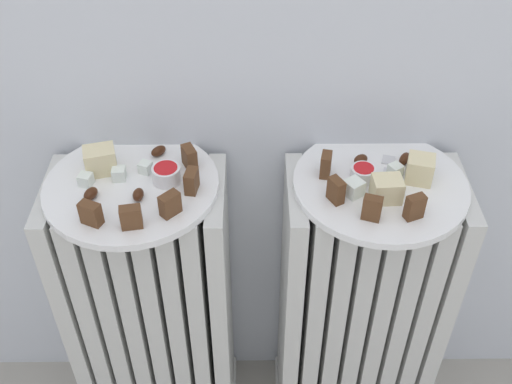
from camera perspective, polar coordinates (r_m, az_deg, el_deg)
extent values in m
cube|color=silver|center=(1.22, -15.71, -10.32)|extent=(0.03, 0.18, 0.59)
cube|color=silver|center=(1.21, -13.98, -10.39)|extent=(0.03, 0.18, 0.59)
cube|color=silver|center=(1.20, -12.22, -10.45)|extent=(0.03, 0.18, 0.59)
cube|color=silver|center=(1.20, -10.44, -10.50)|extent=(0.03, 0.18, 0.59)
cube|color=silver|center=(1.19, -8.64, -10.54)|extent=(0.03, 0.18, 0.59)
cube|color=silver|center=(1.19, -6.83, -10.57)|extent=(0.03, 0.18, 0.59)
cube|color=silver|center=(1.18, -5.00, -10.60)|extent=(0.03, 0.18, 0.59)
cube|color=silver|center=(1.18, -3.16, -10.61)|extent=(0.03, 0.18, 0.59)
cube|color=silver|center=(1.18, 3.16, -10.57)|extent=(0.03, 0.18, 0.59)
cube|color=silver|center=(1.18, 4.99, -10.53)|extent=(0.03, 0.18, 0.59)
cube|color=silver|center=(1.19, 6.82, -10.49)|extent=(0.03, 0.18, 0.59)
cube|color=silver|center=(1.19, 8.63, -10.43)|extent=(0.03, 0.18, 0.59)
cube|color=silver|center=(1.20, 10.42, -10.37)|extent=(0.03, 0.18, 0.59)
cube|color=silver|center=(1.21, 12.19, -10.29)|extent=(0.03, 0.18, 0.59)
cube|color=silver|center=(1.22, 13.94, -10.21)|extent=(0.03, 0.18, 0.59)
cube|color=silver|center=(1.22, 15.66, -10.12)|extent=(0.03, 0.18, 0.59)
cylinder|color=white|center=(0.98, -11.46, 0.56)|extent=(0.27, 0.27, 0.01)
cylinder|color=white|center=(0.98, 11.43, 0.68)|extent=(0.27, 0.27, 0.01)
cube|color=#56351E|center=(0.91, -15.07, -1.94)|extent=(0.03, 0.03, 0.04)
cube|color=#56351E|center=(0.89, -11.51, -2.31)|extent=(0.03, 0.02, 0.04)
cube|color=#56351E|center=(0.90, -7.97, -1.13)|extent=(0.03, 0.03, 0.04)
cube|color=#56351E|center=(0.94, -6.00, 1.02)|extent=(0.02, 0.03, 0.04)
cube|color=#56351E|center=(0.98, -6.19, 3.22)|extent=(0.03, 0.03, 0.04)
cube|color=beige|center=(1.00, -14.23, 2.87)|extent=(0.06, 0.05, 0.04)
cube|color=white|center=(0.98, -15.51, 1.11)|extent=(0.02, 0.02, 0.02)
cube|color=white|center=(0.98, -12.59, 1.67)|extent=(0.02, 0.02, 0.02)
cube|color=white|center=(0.99, -10.21, 2.26)|extent=(0.02, 0.02, 0.02)
ellipsoid|color=#3D1E0F|center=(0.94, -10.86, -0.23)|extent=(0.02, 0.03, 0.02)
ellipsoid|color=#3D1E0F|center=(1.02, -9.02, 3.77)|extent=(0.03, 0.03, 0.02)
ellipsoid|color=#3D1E0F|center=(0.96, -15.07, -0.16)|extent=(0.03, 0.03, 0.02)
cylinder|color=white|center=(0.96, -8.31, 1.62)|extent=(0.04, 0.04, 0.03)
cylinder|color=red|center=(0.96, -8.35, 1.94)|extent=(0.04, 0.04, 0.01)
cube|color=#56351E|center=(0.97, 6.49, 2.53)|extent=(0.02, 0.03, 0.04)
cube|color=#56351E|center=(0.92, 7.42, 0.15)|extent=(0.03, 0.03, 0.04)
cube|color=#56351E|center=(0.90, 10.70, -1.49)|extent=(0.03, 0.02, 0.04)
cube|color=#56351E|center=(0.91, 14.50, -1.36)|extent=(0.03, 0.02, 0.04)
cube|color=beige|center=(0.98, 14.95, 2.07)|extent=(0.05, 0.05, 0.04)
cube|color=beige|center=(0.94, 12.02, 0.27)|extent=(0.05, 0.04, 0.04)
cube|color=white|center=(0.99, 12.79, 1.99)|extent=(0.03, 0.03, 0.02)
cube|color=white|center=(0.94, 9.05, 0.38)|extent=(0.04, 0.04, 0.03)
ellipsoid|color=#3D1E0F|center=(1.00, 9.68, 2.97)|extent=(0.03, 0.03, 0.02)
ellipsoid|color=#3D1E0F|center=(1.02, 13.59, 3.00)|extent=(0.03, 0.03, 0.02)
ellipsoid|color=#3D1E0F|center=(1.02, 15.09, 2.84)|extent=(0.03, 0.03, 0.02)
cylinder|color=white|center=(0.97, 9.88, 1.69)|extent=(0.04, 0.04, 0.02)
cylinder|color=red|center=(0.97, 9.92, 1.96)|extent=(0.03, 0.03, 0.01)
cube|color=silver|center=(0.97, 11.71, 0.86)|extent=(0.03, 0.07, 0.00)
cube|color=silver|center=(1.02, 12.17, 2.91)|extent=(0.03, 0.03, 0.00)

